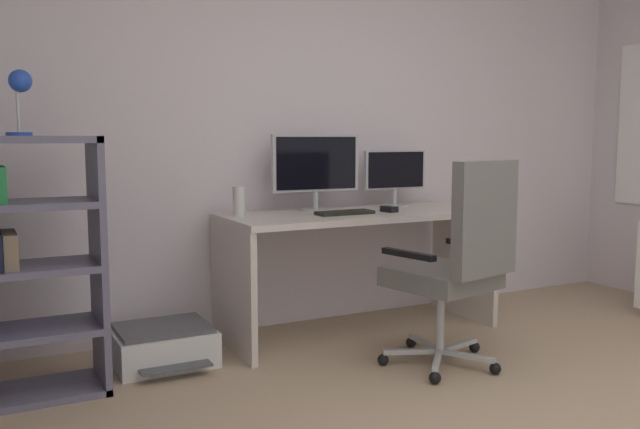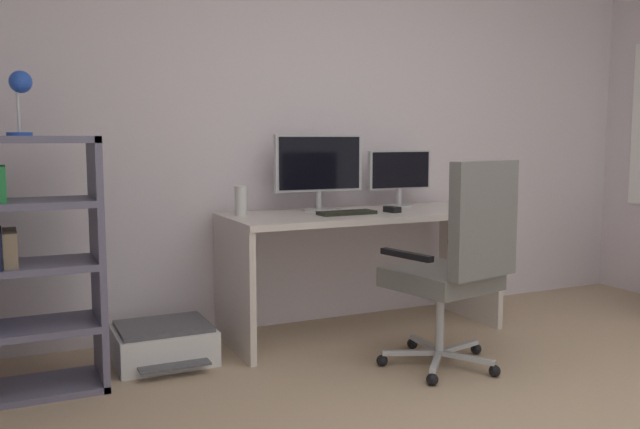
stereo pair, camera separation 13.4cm
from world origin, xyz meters
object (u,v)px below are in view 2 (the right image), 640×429
(desk, at_px, (362,242))
(desktop_speaker, at_px, (241,201))
(desk_lamp, at_px, (20,91))
(printer, at_px, (164,343))
(office_chair, at_px, (457,260))
(monitor_secondary, at_px, (400,173))
(keyboard, at_px, (347,213))
(monitor_main, at_px, (319,166))
(computer_mouse, at_px, (392,209))

(desk, relative_size, desktop_speaker, 9.77)
(desk_lamp, relative_size, printer, 0.57)
(office_chair, bearing_deg, desk_lamp, 162.69)
(monitor_secondary, distance_m, desk_lamp, 2.30)
(keyboard, height_order, desktop_speaker, desktop_speaker)
(monitor_main, relative_size, printer, 1.12)
(desktop_speaker, distance_m, office_chair, 1.27)
(computer_mouse, distance_m, desk_lamp, 2.12)
(keyboard, relative_size, office_chair, 0.32)
(computer_mouse, bearing_deg, office_chair, -105.19)
(office_chair, height_order, desk_lamp, desk_lamp)
(desk_lamp, bearing_deg, monitor_main, 12.87)
(desk, distance_m, computer_mouse, 0.27)
(desk, xyz_separation_m, desktop_speaker, (-0.72, 0.12, 0.27))
(monitor_main, distance_m, office_chair, 1.13)
(monitor_main, relative_size, desktop_speaker, 3.34)
(monitor_secondary, xyz_separation_m, printer, (-1.59, -0.21, -0.86))
(computer_mouse, bearing_deg, keyboard, 166.62)
(monitor_main, relative_size, computer_mouse, 5.68)
(printer, bearing_deg, desk_lamp, -165.49)
(computer_mouse, distance_m, printer, 1.52)
(desk, distance_m, keyboard, 0.26)
(printer, bearing_deg, keyboard, -2.25)
(desktop_speaker, bearing_deg, monitor_secondary, 2.49)
(printer, bearing_deg, desk, 1.86)
(monitor_secondary, height_order, printer, monitor_secondary)
(monitor_main, distance_m, desktop_speaker, 0.55)
(desk, distance_m, printer, 1.30)
(office_chair, bearing_deg, desktop_speaker, 131.11)
(computer_mouse, bearing_deg, monitor_main, 132.67)
(desk, xyz_separation_m, desk_lamp, (-1.86, -0.21, 0.84))
(monitor_secondary, xyz_separation_m, office_chair, (-0.27, -0.99, -0.39))
(desk_lamp, bearing_deg, monitor_secondary, 9.62)
(monitor_secondary, distance_m, keyboard, 0.61)
(desktop_speaker, bearing_deg, office_chair, -48.89)
(monitor_main, bearing_deg, desktop_speaker, -174.75)
(desk, bearing_deg, office_chair, -83.19)
(keyboard, relative_size, printer, 0.67)
(desk, relative_size, computer_mouse, 16.60)
(printer, bearing_deg, monitor_main, 11.81)
(desktop_speaker, bearing_deg, printer, -161.65)
(desk_lamp, bearing_deg, desktop_speaker, 16.20)
(monitor_main, height_order, printer, monitor_main)
(monitor_main, height_order, desk_lamp, desk_lamp)
(keyboard, bearing_deg, desktop_speaker, 159.51)
(monitor_secondary, bearing_deg, printer, -172.41)
(computer_mouse, relative_size, desktop_speaker, 0.59)
(keyboard, bearing_deg, monitor_main, 102.56)
(keyboard, bearing_deg, desk_lamp, -176.71)
(keyboard, xyz_separation_m, desk_lamp, (-1.71, -0.12, 0.64))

